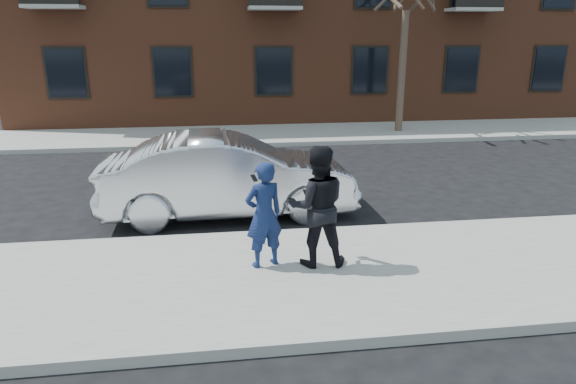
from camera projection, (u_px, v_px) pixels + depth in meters
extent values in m
plane|color=black|center=(360.00, 272.00, 7.98)|extent=(100.00, 100.00, 0.00)
cube|color=gray|center=(365.00, 275.00, 7.72)|extent=(50.00, 3.50, 0.15)
cube|color=#999691|center=(337.00, 231.00, 9.43)|extent=(50.00, 0.10, 0.15)
cube|color=gray|center=(277.00, 134.00, 18.61)|extent=(50.00, 3.50, 0.15)
cube|color=#999691|center=(283.00, 144.00, 16.91)|extent=(50.00, 0.10, 0.15)
cube|color=black|center=(66.00, 73.00, 18.61)|extent=(1.30, 0.06, 1.70)
cube|color=black|center=(370.00, 70.00, 20.10)|extent=(1.30, 0.06, 1.70)
cube|color=black|center=(549.00, 69.00, 21.09)|extent=(1.30, 0.06, 1.70)
cylinder|color=#3A2A22|center=(402.00, 72.00, 18.33)|extent=(0.26, 0.26, 4.20)
imported|color=silver|center=(229.00, 176.00, 10.28)|extent=(5.09, 1.92, 1.66)
imported|color=navy|center=(264.00, 215.00, 7.64)|extent=(0.69, 0.57, 1.64)
cube|color=black|center=(254.00, 178.00, 7.65)|extent=(0.11, 0.14, 0.08)
imported|color=black|center=(317.00, 206.00, 7.68)|extent=(0.94, 0.76, 1.86)
cube|color=black|center=(306.00, 192.00, 7.79)|extent=(0.09, 0.14, 0.06)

